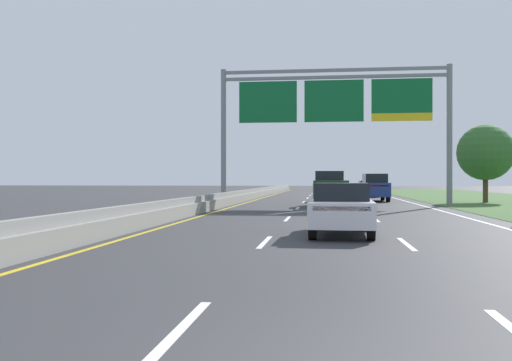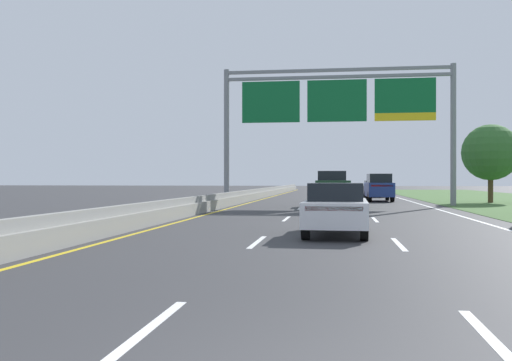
{
  "view_description": "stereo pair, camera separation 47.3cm",
  "coord_description": "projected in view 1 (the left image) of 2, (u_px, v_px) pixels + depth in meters",
  "views": [
    {
      "loc": [
        -0.23,
        -4.56,
        1.68
      ],
      "look_at": [
        -3.5,
        21.94,
        1.63
      ],
      "focal_mm": 39.69,
      "sensor_mm": 36.0,
      "label": 1
    },
    {
      "loc": [
        0.23,
        -4.49,
        1.68
      ],
      "look_at": [
        -3.5,
        21.94,
        1.63
      ],
      "focal_mm": 39.69,
      "sensor_mm": 36.0,
      "label": 2
    }
  ],
  "objects": [
    {
      "name": "ground_plane",
      "position": [
        329.0,
        204.0,
        39.23
      ],
      "size": [
        220.0,
        220.0,
        0.0
      ],
      "primitive_type": "plane",
      "color": "#333335"
    },
    {
      "name": "lane_striping",
      "position": [
        329.0,
        204.0,
        38.78
      ],
      "size": [
        11.96,
        106.0,
        0.01
      ],
      "color": "white",
      "rests_on": "ground"
    },
    {
      "name": "median_barrier_concrete",
      "position": [
        235.0,
        198.0,
        40.04
      ],
      "size": [
        0.6,
        110.0,
        0.85
      ],
      "color": "gray",
      "rests_on": "ground"
    },
    {
      "name": "overhead_sign_gantry",
      "position": [
        334.0,
        107.0,
        37.0
      ],
      "size": [
        15.06,
        0.42,
        9.07
      ],
      "color": "gray",
      "rests_on": "ground"
    },
    {
      "name": "pickup_truck_darkgreen",
      "position": [
        329.0,
        189.0,
        34.66
      ],
      "size": [
        2.16,
        5.46,
        2.2
      ],
      "rotation": [
        0.0,
        0.0,
        1.6
      ],
      "color": "#193D23",
      "rests_on": "ground"
    },
    {
      "name": "car_white_centre_lane_sedan",
      "position": [
        342.0,
        208.0,
        17.09
      ],
      "size": [
        1.95,
        4.45,
        1.57
      ],
      "rotation": [
        0.0,
        0.0,
        1.54
      ],
      "color": "silver",
      "rests_on": "ground"
    },
    {
      "name": "car_blue_right_lane_suv",
      "position": [
        374.0,
        187.0,
        43.61
      ],
      "size": [
        2.03,
        4.75,
        2.11
      ],
      "rotation": [
        0.0,
        0.0,
        1.6
      ],
      "color": "navy",
      "rests_on": "ground"
    },
    {
      "name": "car_black_right_lane_sedan",
      "position": [
        368.0,
        188.0,
        54.05
      ],
      "size": [
        1.93,
        4.45,
        1.57
      ],
      "rotation": [
        0.0,
        0.0,
        1.6
      ],
      "color": "black",
      "rests_on": "ground"
    },
    {
      "name": "car_red_centre_lane_sedan",
      "position": [
        329.0,
        191.0,
        42.36
      ],
      "size": [
        1.82,
        4.4,
        1.57
      ],
      "rotation": [
        0.0,
        0.0,
        1.57
      ],
      "color": "maroon",
      "rests_on": "ground"
    },
    {
      "name": "roadside_tree_mid",
      "position": [
        485.0,
        153.0,
        40.64
      ],
      "size": [
        4.01,
        4.01,
        5.62
      ],
      "color": "#4C3823",
      "rests_on": "ground"
    }
  ]
}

